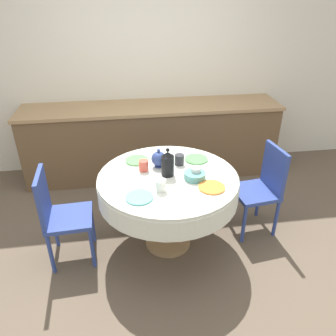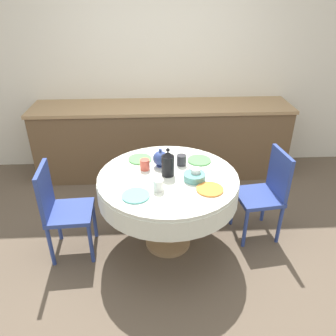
{
  "view_description": "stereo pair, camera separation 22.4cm",
  "coord_description": "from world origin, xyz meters",
  "px_view_note": "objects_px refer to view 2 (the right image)",
  "views": [
    {
      "loc": [
        -0.35,
        -2.47,
        2.24
      ],
      "look_at": [
        0.0,
        0.0,
        0.85
      ],
      "focal_mm": 35.0,
      "sensor_mm": 36.0,
      "label": 1
    },
    {
      "loc": [
        -0.13,
        -2.49,
        2.24
      ],
      "look_at": [
        0.0,
        0.0,
        0.85
      ],
      "focal_mm": 35.0,
      "sensor_mm": 36.0,
      "label": 2
    }
  ],
  "objects_px": {
    "coffee_carafe": "(168,164)",
    "teapot": "(161,158)",
    "chair_left": "(266,190)",
    "chair_right": "(60,207)"
  },
  "relations": [
    {
      "from": "chair_right",
      "to": "coffee_carafe",
      "type": "height_order",
      "value": "coffee_carafe"
    },
    {
      "from": "chair_right",
      "to": "coffee_carafe",
      "type": "xyz_separation_m",
      "value": [
        0.97,
        0.07,
        0.37
      ]
    },
    {
      "from": "chair_left",
      "to": "chair_right",
      "type": "distance_m",
      "value": 1.94
    },
    {
      "from": "coffee_carafe",
      "to": "chair_left",
      "type": "bearing_deg",
      "value": 6.19
    },
    {
      "from": "chair_left",
      "to": "teapot",
      "type": "distance_m",
      "value": 1.08
    },
    {
      "from": "chair_right",
      "to": "coffee_carafe",
      "type": "distance_m",
      "value": 1.04
    },
    {
      "from": "chair_right",
      "to": "teapot",
      "type": "distance_m",
      "value": 1.0
    },
    {
      "from": "coffee_carafe",
      "to": "teapot",
      "type": "xyz_separation_m",
      "value": [
        -0.06,
        0.17,
        -0.03
      ]
    },
    {
      "from": "coffee_carafe",
      "to": "teapot",
      "type": "relative_size",
      "value": 1.38
    },
    {
      "from": "chair_left",
      "to": "teapot",
      "type": "xyz_separation_m",
      "value": [
        -1.02,
        0.06,
        0.34
      ]
    }
  ]
}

